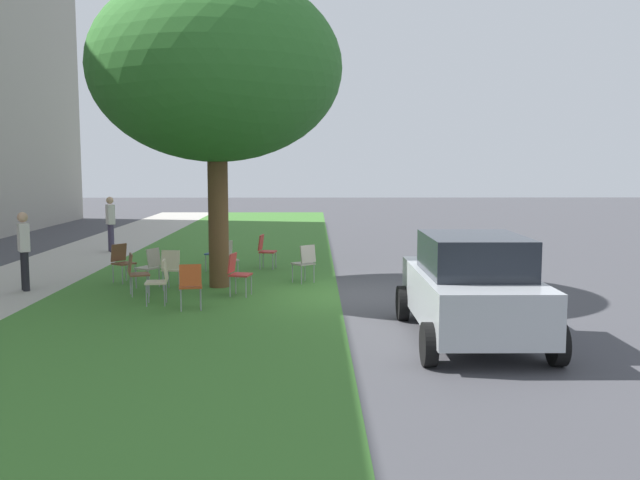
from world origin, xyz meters
TOP-DOWN VIEW (x-y plane):
  - ground at (0.00, 0.00)m, footprint 80.00×80.00m
  - grass_verge at (0.00, 3.20)m, footprint 48.00×6.00m
  - street_tree at (1.03, 2.82)m, footprint 5.41×5.41m
  - chair_0 at (2.22, 2.80)m, footprint 0.57×0.57m
  - chair_1 at (1.48, 0.92)m, footprint 0.59×0.58m
  - chair_2 at (3.67, 1.98)m, footprint 0.48×0.48m
  - chair_3 at (-0.03, 2.30)m, footprint 0.50×0.50m
  - chair_4 at (0.00, 4.40)m, footprint 0.53×0.54m
  - chair_5 at (3.36, 3.20)m, footprint 0.53×0.52m
  - chair_6 at (-0.93, 3.69)m, footprint 0.46×0.47m
  - chair_7 at (-1.46, 3.01)m, footprint 0.49×0.49m
  - chair_8 at (0.88, 4.31)m, footprint 0.56×0.56m
  - chair_9 at (0.62, 3.77)m, footprint 0.48×0.48m
  - chair_10 at (1.63, 5.12)m, footprint 0.58×0.59m
  - parked_car at (-3.72, -1.69)m, footprint 3.70×1.92m
  - pedestrian_0 at (0.60, 6.91)m, footprint 0.41×0.36m
  - pedestrian_1 at (7.17, 6.96)m, footprint 0.41×0.35m

SIDE VIEW (x-z plane):
  - ground at x=0.00m, z-range 0.00..0.00m
  - grass_verge at x=0.00m, z-range 0.00..0.01m
  - chair_0 at x=2.22m, z-range 0.08..0.96m
  - chair_1 at x=1.48m, z-range 0.08..0.96m
  - chair_2 at x=3.67m, z-range 0.08..0.96m
  - chair_3 at x=-0.03m, z-range 0.08..0.96m
  - chair_4 at x=0.00m, z-range 0.08..0.96m
  - chair_5 at x=3.36m, z-range 0.08..0.96m
  - chair_6 at x=-0.93m, z-range 0.08..0.96m
  - chair_7 at x=-1.46m, z-range 0.08..0.96m
  - chair_8 at x=0.88m, z-range 0.08..0.96m
  - chair_9 at x=0.62m, z-range 0.08..0.96m
  - chair_10 at x=1.63m, z-range 0.08..0.96m
  - parked_car at x=-3.72m, z-range 0.01..1.66m
  - pedestrian_0 at x=0.60m, z-range 0.08..1.77m
  - pedestrian_1 at x=7.17m, z-range 0.08..1.77m
  - street_tree at x=1.03m, z-range 1.35..8.10m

